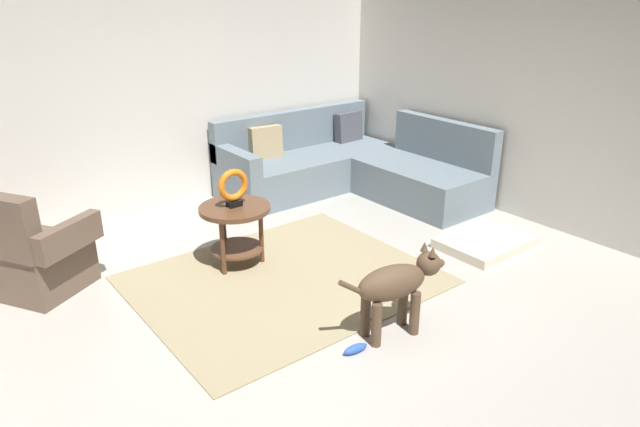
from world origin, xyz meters
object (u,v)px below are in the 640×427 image
object	(u,v)px
sectional_couch	(349,168)
dog_toy_ball	(370,312)
side_table	(235,220)
dog_bed_mat	(484,243)
dog_toy_bone	(355,349)
armchair	(33,255)
torus_sculpture	(233,187)
dog	(397,285)

from	to	relation	value
sectional_couch	dog_toy_ball	xyz separation A→B (m)	(-1.67, -2.18, -0.24)
side_table	dog_bed_mat	xyz separation A→B (m)	(1.98, -1.11, -0.37)
dog_toy_bone	armchair	bearing A→B (deg)	123.78
sectional_couch	dog_toy_bone	size ratio (longest dim) A/B	12.50
sectional_couch	dog_toy_bone	bearing A→B (deg)	-129.82
sectional_couch	torus_sculpture	size ratio (longest dim) A/B	6.90
dog_toy_bone	dog_toy_ball	bearing A→B (deg)	34.92
torus_sculpture	dog_toy_bone	size ratio (longest dim) A/B	1.81
dog	sectional_couch	bearing A→B (deg)	156.17
sectional_couch	dog	size ratio (longest dim) A/B	2.67
dog_bed_mat	torus_sculpture	bearing A→B (deg)	150.78
torus_sculpture	side_table	bearing A→B (deg)	95.36
torus_sculpture	armchair	bearing A→B (deg)	159.53
sectional_couch	dog	xyz separation A→B (m)	(-1.65, -2.42, 0.09)
armchair	dog_toy_bone	bearing A→B (deg)	2.34
torus_sculpture	dog_toy_bone	world-z (taller)	torus_sculpture
dog	dog_toy_bone	xyz separation A→B (m)	(-0.37, -0.01, -0.35)
dog_toy_bone	dog	bearing A→B (deg)	1.86
armchair	dog	distance (m)	2.80
side_table	torus_sculpture	xyz separation A→B (m)	(0.00, -0.00, 0.29)
sectional_couch	dog_toy_bone	world-z (taller)	sectional_couch
sectional_couch	torus_sculpture	bearing A→B (deg)	-157.30
armchair	dog_toy_ball	distance (m)	2.63
sectional_couch	torus_sculpture	distance (m)	2.20
dog_bed_mat	side_table	bearing A→B (deg)	150.78
sectional_couch	dog	world-z (taller)	sectional_couch
dog_toy_ball	side_table	bearing A→B (deg)	103.52
sectional_couch	armchair	world-z (taller)	same
side_table	dog_toy_ball	xyz separation A→B (m)	(0.32, -1.35, -0.37)
dog_bed_mat	dog_toy_bone	xyz separation A→B (m)	(-2.02, -0.49, -0.01)
sectional_couch	dog_bed_mat	bearing A→B (deg)	-90.16
dog	dog_toy_bone	size ratio (longest dim) A/B	4.68
armchair	dog_bed_mat	distance (m)	3.85
torus_sculpture	dog_bed_mat	distance (m)	2.37
torus_sculpture	dog_toy_bone	bearing A→B (deg)	-91.35
dog_bed_mat	dog_toy_bone	world-z (taller)	dog_bed_mat
torus_sculpture	dog_toy_ball	world-z (taller)	torus_sculpture
armchair	side_table	bearing A→B (deg)	38.09
dog	dog_toy_ball	bearing A→B (deg)	-166.71
side_table	dog_toy_ball	size ratio (longest dim) A/B	6.17
side_table	dog_bed_mat	world-z (taller)	side_table
side_table	dog	distance (m)	1.62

